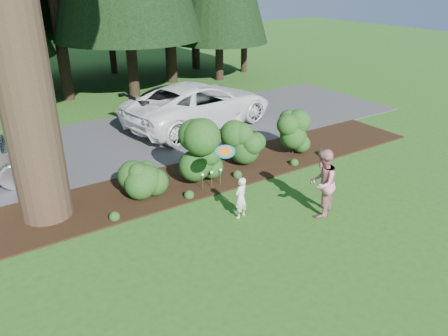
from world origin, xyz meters
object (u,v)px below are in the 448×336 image
car_white_suv (200,104)px  car_dark_suv (181,102)px  adult (322,183)px  child (241,198)px  frisbee (225,151)px

car_white_suv → car_dark_suv: bearing=0.9°
car_white_suv → adult: bearing=162.8°
car_dark_suv → child: 8.37m
car_white_suv → adult: 7.88m
adult → frisbee: bearing=-62.0°
child → adult: 2.07m
car_white_suv → car_dark_suv: size_ratio=1.27×
car_dark_suv → child: bearing=151.9°
car_white_suv → frisbee: frisbee is taller
car_white_suv → frisbee: 7.30m
adult → car_dark_suv: bearing=-125.7°
frisbee → adult: bearing=-31.7°
car_dark_suv → child: size_ratio=4.47×
child → frisbee: (-0.29, 0.26, 1.23)m
car_dark_suv → frisbee: 8.29m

